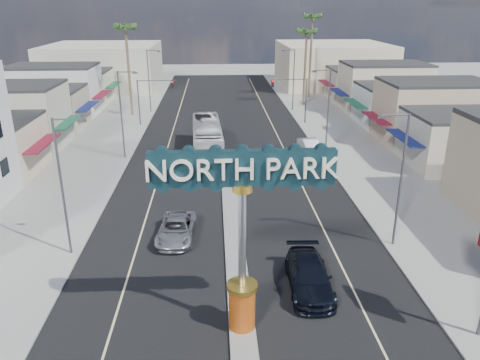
{
  "coord_description": "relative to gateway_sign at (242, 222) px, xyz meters",
  "views": [
    {
      "loc": [
        -1.17,
        -17.16,
        15.23
      ],
      "look_at": [
        0.38,
        10.77,
        4.62
      ],
      "focal_mm": 35.0,
      "sensor_mm": 36.0,
      "label": 1
    }
  ],
  "objects": [
    {
      "name": "streetlight_r_mid",
      "position": [
        10.43,
        28.02,
        -0.86
      ],
      "size": [
        2.03,
        0.22,
        9.0
      ],
      "color": "#47474C",
      "rests_on": "ground"
    },
    {
      "name": "palm_right_far",
      "position": [
        15.0,
        60.02,
        6.46
      ],
      "size": [
        2.6,
        2.6,
        14.1
      ],
      "color": "brown",
      "rests_on": "ground"
    },
    {
      "name": "storefront_row_left",
      "position": [
        -24.0,
        41.02,
        -2.93
      ],
      "size": [
        12.0,
        42.0,
        6.0
      ],
      "primitive_type": "cube",
      "color": "beige",
      "rests_on": "ground"
    },
    {
      "name": "road",
      "position": [
        0.0,
        28.02,
        -5.92
      ],
      "size": [
        20.0,
        120.0,
        0.01
      ],
      "primitive_type": "cube",
      "color": "black",
      "rests_on": "ground"
    },
    {
      "name": "palm_left_far",
      "position": [
        -13.0,
        48.02,
        5.57
      ],
      "size": [
        2.6,
        2.6,
        13.1
      ],
      "color": "brown",
      "rests_on": "ground"
    },
    {
      "name": "ground",
      "position": [
        0.0,
        28.02,
        -5.93
      ],
      "size": [
        160.0,
        160.0,
        0.0
      ],
      "primitive_type": "plane",
      "color": "gray",
      "rests_on": "ground"
    },
    {
      "name": "streetlight_l_far",
      "position": [
        -10.43,
        50.02,
        -0.86
      ],
      "size": [
        2.03,
        0.22,
        9.0
      ],
      "color": "#47474C",
      "rests_on": "ground"
    },
    {
      "name": "streetlight_r_near",
      "position": [
        10.43,
        8.02,
        -0.86
      ],
      "size": [
        2.03,
        0.22,
        9.0
      ],
      "color": "#47474C",
      "rests_on": "ground"
    },
    {
      "name": "traffic_signal_right",
      "position": [
        9.18,
        42.02,
        -1.65
      ],
      "size": [
        5.09,
        0.45,
        6.0
      ],
      "color": "#47474C",
      "rests_on": "ground"
    },
    {
      "name": "sidewalk_left",
      "position": [
        -14.0,
        28.02,
        -5.87
      ],
      "size": [
        8.0,
        120.0,
        0.12
      ],
      "primitive_type": "cube",
      "color": "gray",
      "rests_on": "ground"
    },
    {
      "name": "streetlight_r_far",
      "position": [
        10.43,
        50.02,
        -0.86
      ],
      "size": [
        2.03,
        0.22,
        9.0
      ],
      "color": "#47474C",
      "rests_on": "ground"
    },
    {
      "name": "storefront_row_right",
      "position": [
        24.0,
        41.02,
        -2.93
      ],
      "size": [
        12.0,
        42.0,
        6.0
      ],
      "primitive_type": "cube",
      "color": "#B7B29E",
      "rests_on": "ground"
    },
    {
      "name": "backdrop_far_right",
      "position": [
        22.0,
        73.02,
        -1.93
      ],
      "size": [
        20.0,
        20.0,
        8.0
      ],
      "primitive_type": "cube",
      "color": "beige",
      "rests_on": "ground"
    },
    {
      "name": "suv_right",
      "position": [
        3.97,
        3.28,
        -5.1
      ],
      "size": [
        2.5,
        5.77,
        1.65
      ],
      "primitive_type": "imported",
      "rotation": [
        0.0,
        0.0,
        -0.03
      ],
      "color": "black",
      "rests_on": "ground"
    },
    {
      "name": "city_bus",
      "position": [
        -2.0,
        29.32,
        -4.19
      ],
      "size": [
        3.45,
        12.62,
        3.48
      ],
      "primitive_type": "imported",
      "rotation": [
        0.0,
        0.0,
        0.04
      ],
      "color": "silver",
      "rests_on": "ground"
    },
    {
      "name": "streetlight_l_mid",
      "position": [
        -10.43,
        28.02,
        -0.86
      ],
      "size": [
        2.03,
        0.22,
        9.0
      ],
      "color": "#47474C",
      "rests_on": "ground"
    },
    {
      "name": "median_island",
      "position": [
        0.0,
        12.02,
        -5.85
      ],
      "size": [
        1.3,
        30.0,
        0.16
      ],
      "primitive_type": "cube",
      "color": "gray",
      "rests_on": "ground"
    },
    {
      "name": "streetlight_l_near",
      "position": [
        -10.43,
        8.02,
        -0.86
      ],
      "size": [
        2.03,
        0.22,
        9.0
      ],
      "color": "#47474C",
      "rests_on": "ground"
    },
    {
      "name": "suv_left",
      "position": [
        -3.93,
        9.82,
        -5.2
      ],
      "size": [
        2.73,
        5.36,
        1.45
      ],
      "primitive_type": "imported",
      "rotation": [
        0.0,
        0.0,
        -0.06
      ],
      "color": "#A4A4A9",
      "rests_on": "ground"
    },
    {
      "name": "gateway_sign",
      "position": [
        0.0,
        0.0,
        0.0
      ],
      "size": [
        8.2,
        1.5,
        9.15
      ],
      "color": "#B5370D",
      "rests_on": "median_island"
    },
    {
      "name": "sidewalk_right",
      "position": [
        14.0,
        28.02,
        -5.87
      ],
      "size": [
        8.0,
        120.0,
        0.12
      ],
      "primitive_type": "cube",
      "color": "gray",
      "rests_on": "ground"
    },
    {
      "name": "backdrop_far_left",
      "position": [
        -22.0,
        73.02,
        -1.93
      ],
      "size": [
        20.0,
        20.0,
        8.0
      ],
      "primitive_type": "cube",
      "color": "#B7B29E",
      "rests_on": "ground"
    },
    {
      "name": "traffic_signal_left",
      "position": [
        -9.18,
        42.02,
        -1.65
      ],
      "size": [
        5.09,
        0.45,
        6.0
      ],
      "color": "#47474C",
      "rests_on": "ground"
    },
    {
      "name": "car_parked_right",
      "position": [
        9.0,
        28.41,
        -5.14
      ],
      "size": [
        2.2,
        4.96,
        1.58
      ],
      "primitive_type": "imported",
      "rotation": [
        0.0,
        0.0,
        0.11
      ],
      "color": "silver",
      "rests_on": "ground"
    },
    {
      "name": "palm_right_mid",
      "position": [
        13.0,
        54.02,
        4.67
      ],
      "size": [
        2.6,
        2.6,
        12.1
      ],
      "color": "brown",
      "rests_on": "ground"
    }
  ]
}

